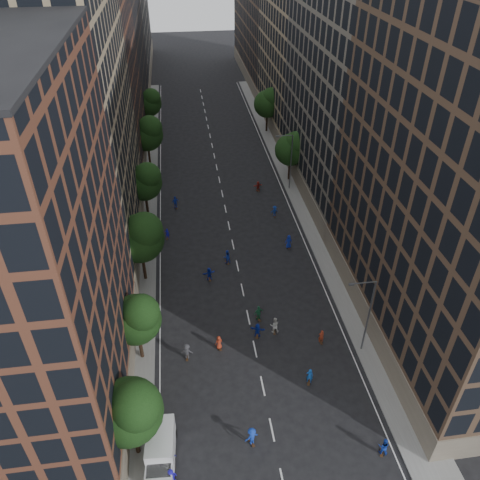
{
  "coord_description": "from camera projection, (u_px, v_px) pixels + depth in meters",
  "views": [
    {
      "loc": [
        -5.81,
        -17.83,
        36.46
      ],
      "look_at": [
        0.68,
        29.63,
        2.0
      ],
      "focal_mm": 35.0,
      "sensor_mm": 36.0,
      "label": 1
    }
  ],
  "objects": [
    {
      "name": "skater_11",
      "position": [
        209.0,
        274.0,
        55.36
      ],
      "size": [
        1.63,
        0.87,
        1.68
      ],
      "primitive_type": "imported",
      "rotation": [
        0.0,
        0.0,
        3.39
      ],
      "color": "#1327A0",
      "rests_on": "ground"
    },
    {
      "name": "skater_4",
      "position": [
        171.0,
        459.0,
        37.01
      ],
      "size": [
        0.95,
        0.67,
        1.5
      ],
      "primitive_type": "imported",
      "rotation": [
        0.0,
        0.0,
        3.52
      ],
      "color": "#1316A0",
      "rests_on": "ground"
    },
    {
      "name": "skater_13",
      "position": [
        167.0,
        234.0,
        62.31
      ],
      "size": [
        0.63,
        0.51,
        1.5
      ],
      "primitive_type": "imported",
      "rotation": [
        0.0,
        0.0,
        2.83
      ],
      "color": "#1315A0",
      "rests_on": "ground"
    },
    {
      "name": "skater_5",
      "position": [
        257.0,
        331.0,
        48.04
      ],
      "size": [
        1.63,
        0.98,
        1.67
      ],
      "primitive_type": "imported",
      "rotation": [
        0.0,
        0.0,
        2.8
      ],
      "color": "navy",
      "rests_on": "ground"
    },
    {
      "name": "skater_8",
      "position": [
        274.0,
        326.0,
        48.44
      ],
      "size": [
        0.98,
        0.79,
        1.92
      ],
      "primitive_type": "imported",
      "rotation": [
        0.0,
        0.0,
        3.07
      ],
      "color": "silver",
      "rests_on": "ground"
    },
    {
      "name": "bldg_left_a",
      "position": [
        9.0,
        264.0,
        34.27
      ],
      "size": [
        14.0,
        22.0,
        30.0
      ],
      "primitive_type": "cube",
      "color": "brown",
      "rests_on": "ground"
    },
    {
      "name": "sidewalk_left",
      "position": [
        144.0,
        190.0,
        73.11
      ],
      "size": [
        4.0,
        105.0,
        0.15
      ],
      "primitive_type": "cube",
      "color": "slate",
      "rests_on": "ground"
    },
    {
      "name": "skater_12",
      "position": [
        289.0,
        242.0,
        60.5
      ],
      "size": [
        0.95,
        0.65,
        1.87
      ],
      "primitive_type": "imported",
      "rotation": [
        0.0,
        0.0,
        3.2
      ],
      "color": "navy",
      "rests_on": "ground"
    },
    {
      "name": "bldg_right_b",
      "position": [
        358.0,
        83.0,
        64.12
      ],
      "size": [
        14.0,
        28.0,
        33.0
      ],
      "primitive_type": "cube",
      "color": "#635B51",
      "rests_on": "ground"
    },
    {
      "name": "bldg_right_c",
      "position": [
        309.0,
        32.0,
        85.25
      ],
      "size": [
        14.0,
        26.0,
        35.0
      ],
      "primitive_type": "cube",
      "color": "#958161",
      "rests_on": "ground"
    },
    {
      "name": "sidewalk_right",
      "position": [
        294.0,
        180.0,
        75.75
      ],
      "size": [
        4.0,
        105.0,
        0.15
      ],
      "primitive_type": "cube",
      "color": "slate",
      "rests_on": "ground"
    },
    {
      "name": "skater_10",
      "position": [
        259.0,
        313.0,
        49.94
      ],
      "size": [
        1.18,
        0.79,
        1.87
      ],
      "primitive_type": "imported",
      "rotation": [
        0.0,
        0.0,
        3.48
      ],
      "color": "#1E663C",
      "rests_on": "ground"
    },
    {
      "name": "skater_6",
      "position": [
        219.0,
        343.0,
        46.76
      ],
      "size": [
        0.91,
        0.75,
        1.59
      ],
      "primitive_type": "imported",
      "rotation": [
        0.0,
        0.0,
        3.52
      ],
      "color": "#A0311A",
      "rests_on": "ground"
    },
    {
      "name": "bldg_right_a",
      "position": [
        475.0,
        170.0,
        39.92
      ],
      "size": [
        14.0,
        30.0,
        36.0
      ],
      "primitive_type": "cube",
      "color": "#4E3929",
      "rests_on": "ground"
    },
    {
      "name": "bldg_right_d",
      "position": [
        273.0,
        13.0,
        113.25
      ],
      "size": [
        14.0,
        40.0,
        30.0
      ],
      "primitive_type": "cube",
      "color": "#4E3929",
      "rests_on": "ground"
    },
    {
      "name": "streetlamp_near",
      "position": [
        367.0,
        313.0,
        44.05
      ],
      "size": [
        2.64,
        0.22,
        9.06
      ],
      "color": "#595B60",
      "rests_on": "ground"
    },
    {
      "name": "skater_0",
      "position": [
        172.0,
        478.0,
        35.59
      ],
      "size": [
        1.07,
        0.89,
        1.87
      ],
      "primitive_type": "imported",
      "rotation": [
        0.0,
        0.0,
        3.51
      ],
      "color": "#1C14A8",
      "rests_on": "ground"
    },
    {
      "name": "tree_left_2",
      "position": [
        141.0,
        236.0,
        52.13
      ],
      "size": [
        5.6,
        5.6,
        9.45
      ],
      "color": "black",
      "rests_on": "ground"
    },
    {
      "name": "skater_16",
      "position": [
        175.0,
        203.0,
        68.45
      ],
      "size": [
        1.19,
        0.83,
        1.88
      ],
      "primitive_type": "imported",
      "rotation": [
        0.0,
        0.0,
        3.51
      ],
      "color": "#1632B3",
      "rests_on": "ground"
    },
    {
      "name": "tree_left_5",
      "position": [
        150.0,
        102.0,
        89.54
      ],
      "size": [
        4.8,
        4.8,
        8.33
      ],
      "color": "black",
      "rests_on": "ground"
    },
    {
      "name": "bldg_left_e",
      "position": [
        119.0,
        17.0,
        119.89
      ],
      "size": [
        14.0,
        40.0,
        26.0
      ],
      "primitive_type": "cube",
      "color": "#635B51",
      "rests_on": "ground"
    },
    {
      "name": "skater_15",
      "position": [
        275.0,
        211.0,
        66.75
      ],
      "size": [
        1.08,
        0.66,
        1.62
      ],
      "primitive_type": "imported",
      "rotation": [
        0.0,
        0.0,
        3.2
      ],
      "color": "navy",
      "rests_on": "ground"
    },
    {
      "name": "skater_3",
      "position": [
        252.0,
        437.0,
        38.36
      ],
      "size": [
        1.37,
        1.08,
        1.85
      ],
      "primitive_type": "imported",
      "rotation": [
        0.0,
        0.0,
        3.51
      ],
      "color": "#1638B2",
      "rests_on": "ground"
    },
    {
      "name": "skater_2",
      "position": [
        383.0,
        447.0,
        37.71
      ],
      "size": [
        1.06,
        0.96,
        1.78
      ],
      "primitive_type": "imported",
      "rotation": [
        0.0,
        0.0,
        2.74
      ],
      "color": "#1434A7",
      "rests_on": "ground"
    },
    {
      "name": "skater_14",
      "position": [
        227.0,
        257.0,
        57.9
      ],
      "size": [
        1.09,
        0.98,
        1.85
      ],
      "primitive_type": "imported",
      "rotation": [
        0.0,
        0.0,
        3.51
      ],
      "color": "#142EA4",
      "rests_on": "ground"
    },
    {
      "name": "bldg_left_c",
      "position": [
        90.0,
        82.0,
        72.66
      ],
      "size": [
        14.0,
        20.0,
        28.0
      ],
      "primitive_type": "cube",
      "color": "brown",
      "rests_on": "ground"
    },
    {
      "name": "tree_right_a",
      "position": [
        292.0,
        148.0,
        72.72
      ],
      "size": [
        5.0,
        5.0,
        8.39
      ],
      "color": "black",
      "rests_on": "ground"
    },
    {
      "name": "skater_7",
      "position": [
        321.0,
        336.0,
        47.45
      ],
      "size": [
        0.6,
        0.41,
        1.58
      ],
      "primitive_type": "imported",
      "rotation": [
        0.0,
        0.0,
        3.2
      ],
      "color": "#A0311A",
      "rests_on": "ground"
    },
    {
      "name": "tree_left_3",
      "position": [
        145.0,
        181.0,
        63.72
      ],
      "size": [
        5.0,
        5.0,
        8.58
      ],
      "color": "black",
      "rests_on": "ground"
    },
    {
      "name": "bldg_left_b",
      "position": [
        60.0,
        118.0,
        52.4
      ],
      "size": [
        14.0,
        26.0,
        34.0
      ],
      "primitive_type": "cube",
      "color": "#958161",
      "rests_on": "ground"
    },
    {
      "name": "cargo_van",
      "position": [
        161.0,
        450.0,
        36.95
      ],
      "size": [
        2.58,
        5.05,
        2.63
      ],
      "rotation": [
        0.0,
        0.0,
        -0.06
      ],
      "color": "silver",
      "rests_on": "ground"
    },
    {
      "name": "bldg_left_d",
      "position": [
        103.0,
        34.0,
        90.79
      ],
      "size": [
        14.0,
        28.0,
        32.0
      ],
      "primitive_type": "cube",
      "color": "#2E231E",
      "rests_on": "ground"
    },
    {
      "name": "skater_17",
      "position": [
        258.0,
        186.0,
        72.65
      ],
      "size": [
        1.54,
        0.78,
        1.59
      ],
      "primitive_type": "imported",
      "rotation": [
        0.0,
        0.0,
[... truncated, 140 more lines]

